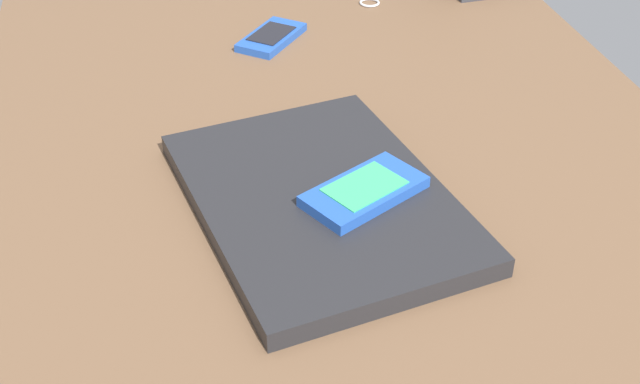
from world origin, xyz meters
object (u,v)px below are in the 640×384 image
(laptop_closed, at_px, (320,200))
(cell_phone_on_desk, at_px, (271,37))
(cell_phone_on_laptop, at_px, (361,192))
(key_ring, at_px, (370,3))

(laptop_closed, distance_m, cell_phone_on_desk, 0.39)
(laptop_closed, distance_m, cell_phone_on_laptop, 0.04)
(laptop_closed, bearing_deg, cell_phone_on_laptop, -125.86)
(cell_phone_on_laptop, relative_size, key_ring, 4.40)
(cell_phone_on_laptop, distance_m, key_ring, 0.53)
(cell_phone_on_laptop, bearing_deg, cell_phone_on_desk, 3.06)
(laptop_closed, height_order, cell_phone_on_laptop, cell_phone_on_laptop)
(cell_phone_on_desk, relative_size, key_ring, 3.82)
(cell_phone_on_laptop, xyz_separation_m, cell_phone_on_desk, (0.41, 0.02, -0.02))
(cell_phone_on_desk, distance_m, key_ring, 0.19)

